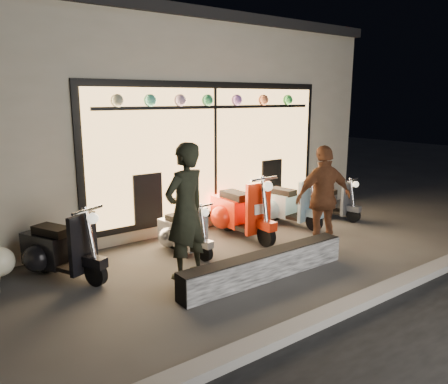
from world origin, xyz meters
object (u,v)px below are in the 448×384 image
(scooter_red, at_px, (238,211))
(man, at_px, (185,211))
(graffiti_barrier, at_px, (265,266))
(woman, at_px, (324,198))
(scooter_silver, at_px, (181,231))

(scooter_red, distance_m, man, 2.24)
(graffiti_barrier, xyz_separation_m, woman, (1.67, 0.41, 0.70))
(scooter_red, relative_size, man, 0.82)
(scooter_silver, height_order, scooter_red, scooter_red)
(woman, bearing_deg, scooter_red, -49.17)
(graffiti_barrier, xyz_separation_m, scooter_red, (0.98, 1.91, 0.27))
(woman, bearing_deg, man, 8.15)
(graffiti_barrier, bearing_deg, scooter_silver, 102.47)
(man, distance_m, woman, 2.57)
(scooter_red, xyz_separation_m, woman, (0.69, -1.50, 0.43))
(graffiti_barrier, relative_size, man, 1.44)
(graffiti_barrier, bearing_deg, scooter_red, 62.87)
(graffiti_barrier, relative_size, scooter_silver, 2.33)
(scooter_silver, bearing_deg, woman, -39.89)
(graffiti_barrier, height_order, woman, woman)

